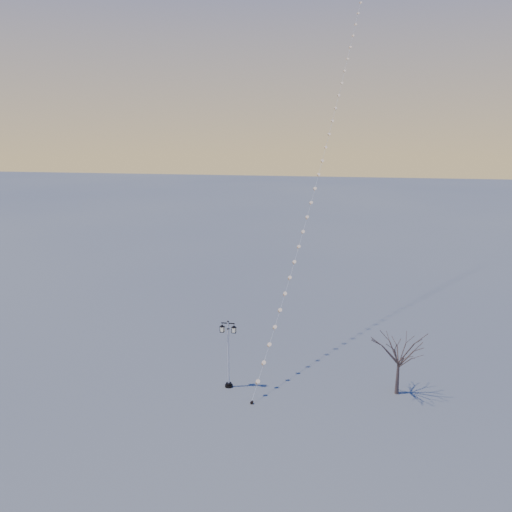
# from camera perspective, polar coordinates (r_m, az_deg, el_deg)

# --- Properties ---
(ground) EXTENTS (300.00, 300.00, 0.00)m
(ground) POSITION_cam_1_polar(r_m,az_deg,el_deg) (32.96, 0.84, -15.10)
(ground) COLOR slate
(ground) RESTS_ON ground
(street_lamp) EXTENTS (1.11, 0.49, 4.37)m
(street_lamp) POSITION_cam_1_polar(r_m,az_deg,el_deg) (33.51, -2.95, -10.00)
(street_lamp) COLOR black
(street_lamp) RESTS_ON ground
(bare_tree) EXTENTS (2.34, 2.34, 3.89)m
(bare_tree) POSITION_cam_1_polar(r_m,az_deg,el_deg) (33.67, 14.97, -9.84)
(bare_tree) COLOR #493932
(bare_tree) RESTS_ON ground
(kite_train) EXTENTS (6.73, 32.90, 32.33)m
(kite_train) POSITION_cam_1_polar(r_m,az_deg,el_deg) (44.27, 7.50, 13.73)
(kite_train) COLOR black
(kite_train) RESTS_ON ground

